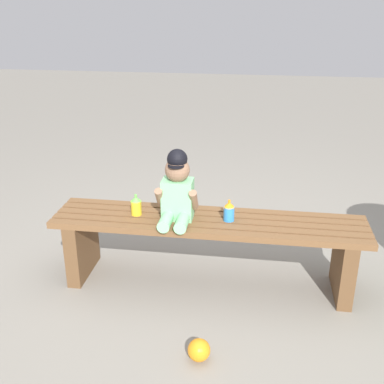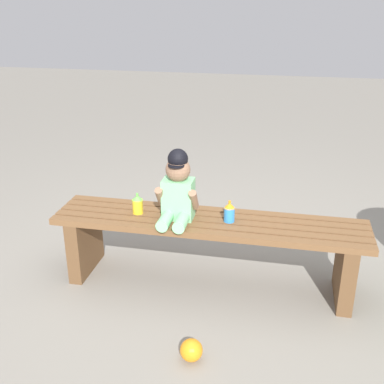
{
  "view_description": "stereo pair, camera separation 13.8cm",
  "coord_description": "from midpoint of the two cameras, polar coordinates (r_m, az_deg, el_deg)",
  "views": [
    {
      "loc": [
        0.26,
        -2.41,
        1.58
      ],
      "look_at": [
        -0.09,
        -0.05,
        0.6
      ],
      "focal_mm": 44.68,
      "sensor_mm": 36.0,
      "label": 1
    },
    {
      "loc": [
        0.4,
        -2.38,
        1.58
      ],
      "look_at": [
        -0.09,
        -0.05,
        0.6
      ],
      "focal_mm": 44.68,
      "sensor_mm": 36.0,
      "label": 2
    }
  ],
  "objects": [
    {
      "name": "ground_plane",
      "position": [
        2.89,
        0.48,
        -10.71
      ],
      "size": [
        16.0,
        16.0,
        0.0
      ],
      "primitive_type": "plane",
      "color": "gray"
    },
    {
      "name": "park_bench",
      "position": [
        2.74,
        0.5,
        -5.7
      ],
      "size": [
        1.76,
        0.36,
        0.42
      ],
      "color": "brown",
      "rests_on": "ground_plane"
    },
    {
      "name": "child_figure",
      "position": [
        2.61,
        -3.31,
        0.22
      ],
      "size": [
        0.23,
        0.27,
        0.4
      ],
      "color": "#7FCC8C",
      "rests_on": "park_bench"
    },
    {
      "name": "sippy_cup_left",
      "position": [
        2.74,
        -8.11,
        -1.56
      ],
      "size": [
        0.06,
        0.06,
        0.12
      ],
      "color": "yellow",
      "rests_on": "park_bench"
    },
    {
      "name": "sippy_cup_right",
      "position": [
        2.65,
        2.96,
        -2.26
      ],
      "size": [
        0.06,
        0.06,
        0.12
      ],
      "color": "#338CE5",
      "rests_on": "park_bench"
    },
    {
      "name": "toy_ball",
      "position": [
        2.34,
        -0.95,
        -18.38
      ],
      "size": [
        0.11,
        0.11,
        0.11
      ],
      "primitive_type": "sphere",
      "color": "orange",
      "rests_on": "ground_plane"
    }
  ]
}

